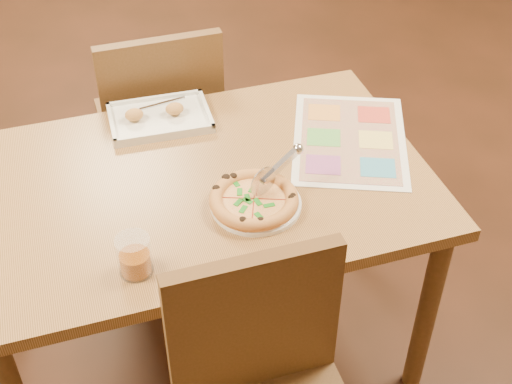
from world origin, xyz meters
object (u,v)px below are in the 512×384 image
object	(u,v)px
plate	(256,204)
appetizer_tray	(159,118)
chair_far	(161,111)
glass_tumbler	(135,258)
chair_near	(266,384)
dining_table	(201,202)
pizza_cutter	(275,171)
menu	(350,139)
pizza	(254,200)

from	to	relation	value
plate	appetizer_tray	world-z (taller)	appetizer_tray
chair_far	glass_tumbler	bearing A→B (deg)	75.31
chair_near	glass_tumbler	world-z (taller)	chair_near
dining_table	glass_tumbler	size ratio (longest dim) A/B	12.22
chair_far	plate	world-z (taller)	chair_far
dining_table	plate	world-z (taller)	plate
chair_near	appetizer_tray	world-z (taller)	chair_near
pizza_cutter	dining_table	bearing A→B (deg)	120.59
plate	menu	size ratio (longest dim) A/B	0.52
pizza_cutter	menu	xyz separation A→B (m)	(0.30, 0.18, -0.09)
dining_table	pizza	distance (m)	0.22
plate	menu	bearing A→B (deg)	29.06
chair_near	chair_far	size ratio (longest dim) A/B	1.00
appetizer_tray	chair_far	bearing A→B (deg)	80.11
pizza_cutter	menu	size ratio (longest dim) A/B	0.34
plate	glass_tumbler	distance (m)	0.38
chair_near	menu	world-z (taller)	chair_near
pizza_cutter	glass_tumbler	bearing A→B (deg)	178.39
dining_table	plate	size ratio (longest dim) A/B	5.27
chair_near	appetizer_tray	xyz separation A→B (m)	(-0.05, 0.92, 0.17)
menu	appetizer_tray	bearing A→B (deg)	152.94
pizza_cutter	appetizer_tray	size ratio (longest dim) A/B	0.51
chair_near	pizza_cutter	world-z (taller)	chair_near
pizza_cutter	chair_far	bearing A→B (deg)	80.36
dining_table	chair_near	bearing A→B (deg)	-90.00
menu	glass_tumbler	bearing A→B (deg)	-154.49
chair_near	chair_far	world-z (taller)	same
dining_table	pizza_cutter	bearing A→B (deg)	-36.07
chair_far	glass_tumbler	world-z (taller)	chair_far
appetizer_tray	glass_tumbler	bearing A→B (deg)	-106.84
appetizer_tray	menu	world-z (taller)	appetizer_tray
chair_near	menu	distance (m)	0.82
pizza	appetizer_tray	world-z (taller)	appetizer_tray
appetizer_tray	glass_tumbler	distance (m)	0.64
appetizer_tray	menu	size ratio (longest dim) A/B	0.68
dining_table	pizza	world-z (taller)	pizza
menu	chair_far	bearing A→B (deg)	130.95
dining_table	pizza	bearing A→B (deg)	-54.47
pizza	pizza_cutter	world-z (taller)	pizza_cutter
pizza	appetizer_tray	size ratio (longest dim) A/B	0.76
chair_near	glass_tumbler	size ratio (longest dim) A/B	4.42
chair_far	pizza_cutter	world-z (taller)	chair_far
chair_near	glass_tumbler	xyz separation A→B (m)	(-0.23, 0.31, 0.20)
appetizer_tray	pizza_cutter	bearing A→B (deg)	-63.05
plate	menu	xyz separation A→B (m)	(0.36, 0.20, -0.00)
pizza_cutter	pizza	bearing A→B (deg)	178.26
pizza	glass_tumbler	bearing A→B (deg)	-158.24
glass_tumbler	plate	bearing A→B (deg)	21.61
dining_table	pizza	xyz separation A→B (m)	(0.11, -0.16, 0.11)
chair_far	menu	size ratio (longest dim) A/B	1.00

